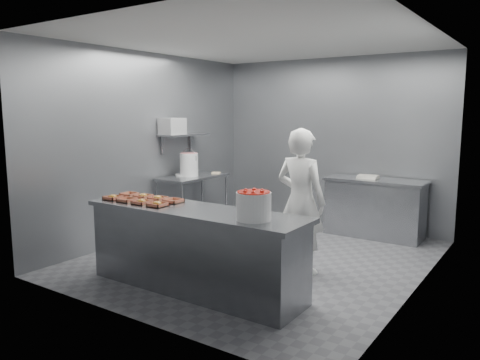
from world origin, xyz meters
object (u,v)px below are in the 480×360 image
at_px(tray_5, 143,196).
at_px(tray_1, 127,200).
at_px(tray_2, 142,202).
at_px(appliance, 172,126).
at_px(tray_4, 130,194).
at_px(glaze_bucket, 189,164).
at_px(tray_3, 158,204).
at_px(tray_6, 158,198).
at_px(service_counter, 195,249).
at_px(back_counter, 375,208).
at_px(prep_table, 193,195).
at_px(tray_7, 174,201).
at_px(worker, 301,201).
at_px(strawberry_tub, 254,205).
at_px(tray_0, 113,197).

bearing_deg(tray_5, tray_1, -89.32).
height_order(tray_2, appliance, appliance).
distance_m(tray_4, glaze_bucket, 1.85).
distance_m(tray_2, tray_3, 0.24).
bearing_deg(tray_5, tray_6, 0.00).
bearing_deg(service_counter, tray_4, 173.53).
height_order(back_counter, tray_5, tray_5).
xyz_separation_m(tray_2, tray_3, (0.24, 0.00, 0.00)).
bearing_deg(tray_1, back_counter, 62.12).
bearing_deg(prep_table, back_counter, 27.01).
bearing_deg(service_counter, tray_2, -168.88).
bearing_deg(tray_5, appliance, 120.94).
bearing_deg(tray_7, back_counter, 67.29).
xyz_separation_m(tray_6, appliance, (-1.17, 1.55, 0.77)).
bearing_deg(worker, tray_1, 42.82).
xyz_separation_m(worker, glaze_bucket, (-2.35, 0.73, 0.23)).
bearing_deg(back_counter, tray_7, -112.71).
height_order(tray_4, worker, worker).
relative_size(tray_3, worker, 0.11).
bearing_deg(tray_1, worker, 39.27).
bearing_deg(tray_5, worker, 33.16).
bearing_deg(tray_4, tray_5, -0.00).
relative_size(tray_5, appliance, 0.55).
height_order(tray_3, tray_6, same).
bearing_deg(tray_6, tray_4, 180.00).
distance_m(service_counter, strawberry_tub, 1.01).
distance_m(service_counter, tray_0, 1.23).
bearing_deg(tray_7, tray_1, -151.97).
height_order(back_counter, glaze_bucket, glaze_bucket).
distance_m(strawberry_tub, glaze_bucket, 3.16).
height_order(tray_3, tray_4, tray_3).
relative_size(tray_3, appliance, 0.55).
height_order(back_counter, tray_4, tray_4).
distance_m(tray_5, glaze_bucket, 1.93).
bearing_deg(strawberry_tub, tray_5, 172.92).
bearing_deg(appliance, tray_2, -52.87).
relative_size(tray_6, appliance, 0.55).
bearing_deg(back_counter, glaze_bucket, -152.04).
height_order(back_counter, appliance, appliance).
xyz_separation_m(service_counter, tray_0, (-1.13, -0.13, 0.47)).
distance_m(tray_1, tray_6, 0.35).
xyz_separation_m(glaze_bucket, appliance, (-0.15, -0.21, 0.60)).
xyz_separation_m(back_counter, tray_1, (-1.79, -3.38, 0.47)).
bearing_deg(prep_table, tray_0, -75.94).
xyz_separation_m(tray_3, tray_4, (-0.72, 0.26, -0.00)).
bearing_deg(glaze_bucket, tray_5, -66.11).
relative_size(prep_table, tray_3, 6.40).
relative_size(service_counter, appliance, 7.62).
relative_size(back_counter, appliance, 4.39).
xyz_separation_m(tray_3, glaze_bucket, (-1.26, 2.01, 0.17)).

